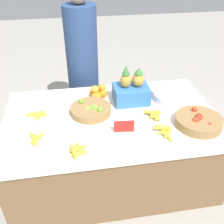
% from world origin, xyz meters
% --- Properties ---
extents(ground_plane, '(12.00, 12.00, 0.00)m').
position_xyz_m(ground_plane, '(0.00, 0.00, 0.00)').
color(ground_plane, '#A39E93').
extents(market_table, '(1.80, 1.13, 0.64)m').
position_xyz_m(market_table, '(0.00, 0.00, 0.32)').
color(market_table, brown).
rests_on(market_table, ground_plane).
extents(lime_bowl, '(0.35, 0.35, 0.10)m').
position_xyz_m(lime_bowl, '(-0.17, 0.09, 0.67)').
color(lime_bowl, olive).
rests_on(lime_bowl, market_table).
extents(tomato_basket, '(0.37, 0.37, 0.11)m').
position_xyz_m(tomato_basket, '(0.66, -0.23, 0.68)').
color(tomato_basket, olive).
rests_on(tomato_basket, market_table).
extents(orange_pile, '(0.16, 0.21, 0.13)m').
position_xyz_m(orange_pile, '(-0.08, 0.34, 0.69)').
color(orange_pile, orange).
rests_on(orange_pile, market_table).
extents(metal_bowl, '(0.34, 0.34, 0.06)m').
position_xyz_m(metal_bowl, '(0.59, 0.20, 0.67)').
color(metal_bowl, silver).
rests_on(metal_bowl, market_table).
extents(price_sign, '(0.16, 0.02, 0.10)m').
position_xyz_m(price_sign, '(0.06, -0.21, 0.69)').
color(price_sign, red).
rests_on(price_sign, market_table).
extents(produce_crate, '(0.31, 0.24, 0.36)m').
position_xyz_m(produce_crate, '(0.21, 0.22, 0.75)').
color(produce_crate, '#3370B7').
rests_on(produce_crate, market_table).
extents(banana_bunch_middle_right, '(0.19, 0.16, 0.03)m').
position_xyz_m(banana_bunch_middle_right, '(-0.61, 0.12, 0.65)').
color(banana_bunch_middle_right, gold).
rests_on(banana_bunch_middle_right, market_table).
extents(banana_bunch_back_center, '(0.13, 0.19, 0.04)m').
position_xyz_m(banana_bunch_back_center, '(-0.61, -0.20, 0.65)').
color(banana_bunch_back_center, gold).
rests_on(banana_bunch_back_center, market_table).
extents(banana_bunch_front_right, '(0.17, 0.17, 0.05)m').
position_xyz_m(banana_bunch_front_right, '(0.36, -0.05, 0.66)').
color(banana_bunch_front_right, gold).
rests_on(banana_bunch_front_right, market_table).
extents(banana_bunch_front_left, '(0.14, 0.17, 0.06)m').
position_xyz_m(banana_bunch_front_left, '(-0.31, -0.39, 0.66)').
color(banana_bunch_front_left, gold).
rests_on(banana_bunch_front_left, market_table).
extents(banana_bunch_front_center, '(0.15, 0.22, 0.06)m').
position_xyz_m(banana_bunch_front_center, '(0.36, -0.28, 0.66)').
color(banana_bunch_front_center, gold).
rests_on(banana_bunch_front_center, market_table).
extents(vendor_person, '(0.34, 0.34, 1.55)m').
position_xyz_m(vendor_person, '(-0.18, 0.88, 0.71)').
color(vendor_person, navy).
rests_on(vendor_person, ground_plane).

